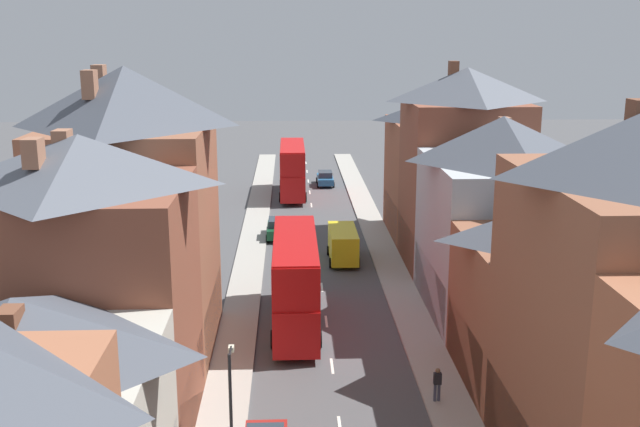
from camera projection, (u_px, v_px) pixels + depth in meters
pavement_left at (247, 278)px, 51.41m from camera, size 2.20×104.00×0.14m
pavement_right at (394, 276)px, 51.81m from camera, size 2.20×104.00×0.14m
centre_line_dashes at (322, 287)px, 49.68m from camera, size 0.14×97.80×0.01m
terrace_row_left at (26, 379)px, 22.86m from camera, size 8.00×44.28×14.93m
terrace_row_right at (569, 269)px, 32.82m from camera, size 8.00×65.17×14.56m
double_decker_bus_lead at (295, 280)px, 42.49m from camera, size 2.74×10.80×5.30m
double_decker_bus_mid_street at (292, 169)px, 76.51m from camera, size 2.74×10.80×5.30m
car_near_silver at (278, 228)px, 61.24m from camera, size 1.90×3.98×1.67m
car_parked_left_b at (325, 178)px, 82.16m from camera, size 1.90×4.35×1.59m
delivery_van at (343, 244)px, 55.03m from camera, size 2.20×5.20×2.41m
pedestrian_mid_right at (437, 383)px, 33.98m from camera, size 0.36×0.22×1.61m
street_lamp at (231, 411)px, 27.04m from camera, size 0.20×1.12×5.50m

